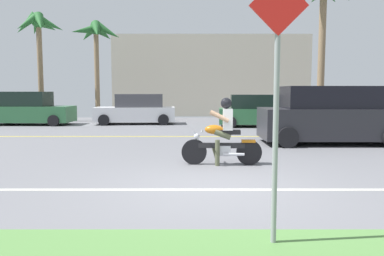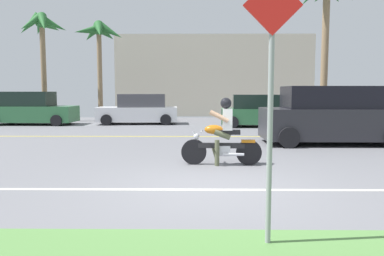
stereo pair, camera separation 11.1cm
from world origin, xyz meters
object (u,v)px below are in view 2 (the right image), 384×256
(street_sign, at_px, (271,88))
(palm_tree_1, at_px, (42,31))
(motorcyclist, at_px, (222,137))
(parked_car_2, at_px, (259,112))
(suv_nearby, at_px, (332,116))
(parked_car_3, at_px, (353,112))
(palm_tree_0, at_px, (99,37))
(parked_car_1, at_px, (139,110))
(parked_car_0, at_px, (31,109))
(palm_tree_2, at_px, (327,3))

(street_sign, bearing_deg, palm_tree_1, 118.66)
(motorcyclist, height_order, parked_car_2, motorcyclist)
(suv_nearby, bearing_deg, parked_car_3, 62.27)
(parked_car_2, distance_m, parked_car_3, 4.54)
(motorcyclist, xyz_separation_m, street_sign, (0.19, -4.69, 1.10))
(parked_car_2, relative_size, palm_tree_1, 0.63)
(palm_tree_1, bearing_deg, motorcyclist, -53.72)
(palm_tree_0, distance_m, palm_tree_1, 3.25)
(parked_car_1, height_order, street_sign, street_sign)
(palm_tree_1, bearing_deg, parked_car_1, -16.57)
(parked_car_3, bearing_deg, palm_tree_1, 169.04)
(motorcyclist, distance_m, parked_car_3, 11.81)
(parked_car_0, distance_m, street_sign, 17.91)
(parked_car_0, relative_size, parked_car_1, 1.04)
(palm_tree_1, distance_m, palm_tree_2, 16.13)
(parked_car_2, bearing_deg, street_sign, -98.97)
(parked_car_0, bearing_deg, parked_car_2, -5.00)
(parked_car_2, bearing_deg, palm_tree_0, 159.72)
(suv_nearby, xyz_separation_m, parked_car_0, (-13.01, 6.97, -0.13))
(street_sign, bearing_deg, parked_car_3, 64.49)
(suv_nearby, bearing_deg, palm_tree_2, 73.07)
(motorcyclist, distance_m, parked_car_2, 9.84)
(palm_tree_0, height_order, palm_tree_2, palm_tree_2)
(parked_car_1, distance_m, parked_car_2, 6.24)
(parked_car_2, xyz_separation_m, palm_tree_1, (-11.74, 3.15, 4.35))
(street_sign, bearing_deg, parked_car_2, 81.03)
(palm_tree_1, height_order, palm_tree_2, palm_tree_2)
(motorcyclist, bearing_deg, suv_nearby, 42.92)
(parked_car_3, relative_size, palm_tree_2, 0.50)
(parked_car_1, bearing_deg, suv_nearby, -44.75)
(motorcyclist, relative_size, parked_car_2, 0.49)
(parked_car_1, height_order, palm_tree_0, palm_tree_0)
(parked_car_0, height_order, palm_tree_2, palm_tree_2)
(parked_car_1, xyz_separation_m, parked_car_3, (10.61, -1.46, -0.00))
(parked_car_0, distance_m, parked_car_3, 16.17)
(parked_car_2, distance_m, palm_tree_2, 8.17)
(parked_car_1, xyz_separation_m, palm_tree_2, (10.37, 2.10, 5.95))
(palm_tree_1, relative_size, street_sign, 2.10)
(parked_car_2, height_order, palm_tree_1, palm_tree_1)
(parked_car_0, height_order, parked_car_1, parked_car_0)
(street_sign, bearing_deg, parked_car_0, 121.53)
(parked_car_3, relative_size, palm_tree_1, 0.66)
(parked_car_0, bearing_deg, suv_nearby, -28.18)
(palm_tree_1, xyz_separation_m, palm_tree_2, (16.05, 0.41, 1.60))
(palm_tree_2, bearing_deg, parked_car_2, -140.45)
(parked_car_1, distance_m, palm_tree_0, 5.00)
(motorcyclist, bearing_deg, street_sign, -87.70)
(suv_nearby, distance_m, palm_tree_0, 14.00)
(parked_car_2, bearing_deg, parked_car_0, 175.00)
(palm_tree_0, bearing_deg, street_sign, -70.17)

